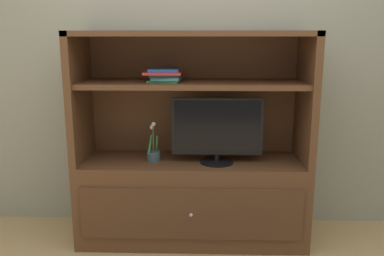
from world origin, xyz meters
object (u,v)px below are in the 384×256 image
potted_plant (154,153)px  magazine_stack (165,75)px  media_console (192,176)px  tv_monitor (217,130)px

potted_plant → magazine_stack: bearing=27.3°
potted_plant → media_console: bearing=8.9°
potted_plant → magazine_stack: size_ratio=0.90×
tv_monitor → potted_plant: size_ratio=2.20×
tv_monitor → potted_plant: bearing=176.4°
tv_monitor → potted_plant: tv_monitor is taller
media_console → magazine_stack: 0.77m
media_console → potted_plant: bearing=-171.1°
media_console → tv_monitor: media_console is taller
magazine_stack → media_console: bearing=0.1°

